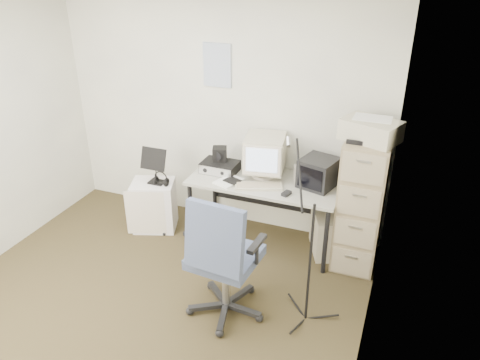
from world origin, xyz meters
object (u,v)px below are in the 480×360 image
(office_chair, at_px, (225,255))
(side_cart, at_px, (154,205))
(filing_cabinet, at_px, (361,203))
(desk, at_px, (265,212))

(office_chair, height_order, side_cart, office_chair)
(filing_cabinet, distance_m, office_chair, 1.47)
(side_cart, bearing_deg, filing_cabinet, -14.60)
(office_chair, distance_m, side_cart, 1.61)
(office_chair, xyz_separation_m, side_cart, (-1.25, 0.96, -0.30))
(desk, relative_size, office_chair, 1.29)
(office_chair, bearing_deg, side_cart, 147.43)
(filing_cabinet, height_order, office_chair, filing_cabinet)
(desk, distance_m, side_cart, 1.23)
(desk, bearing_deg, filing_cabinet, 1.81)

